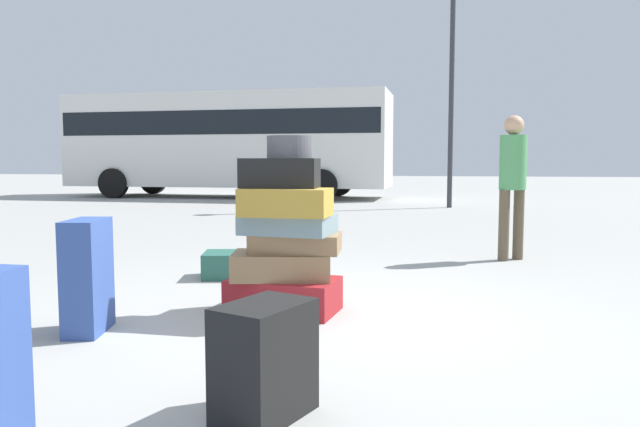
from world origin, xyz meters
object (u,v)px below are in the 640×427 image
(suitcase_teal_foreground_far, at_px, (244,265))
(lamp_post, at_px, (453,32))
(parked_bus, at_px, (228,138))
(person_bearded_onlooker, at_px, (513,174))
(suitcase_navy_foreground_near, at_px, (87,276))
(suitcase_black_right_side, at_px, (265,360))
(suitcase_tower, at_px, (285,241))

(suitcase_teal_foreground_far, distance_m, lamp_post, 10.34)
(parked_bus, height_order, lamp_post, lamp_post)
(person_bearded_onlooker, distance_m, lamp_post, 8.37)
(suitcase_teal_foreground_far, relative_size, person_bearded_onlooker, 0.47)
(suitcase_teal_foreground_far, bearing_deg, suitcase_navy_foreground_near, -115.29)
(suitcase_teal_foreground_far, xyz_separation_m, person_bearded_onlooker, (2.70, 1.53, 0.86))
(person_bearded_onlooker, relative_size, parked_bus, 0.16)
(suitcase_black_right_side, distance_m, person_bearded_onlooker, 4.94)
(parked_bus, bearing_deg, lamp_post, -22.77)
(suitcase_tower, bearing_deg, suitcase_black_right_side, -78.96)
(suitcase_tower, xyz_separation_m, lamp_post, (1.49, 10.50, 3.64))
(parked_bus, relative_size, lamp_post, 1.55)
(suitcase_navy_foreground_near, distance_m, person_bearded_onlooker, 4.77)
(suitcase_black_right_side, bearing_deg, suitcase_teal_foreground_far, 131.15)
(suitcase_tower, xyz_separation_m, parked_bus, (-5.16, 13.51, 1.29))
(suitcase_navy_foreground_near, xyz_separation_m, parked_bus, (-4.00, 14.27, 1.46))
(suitcase_navy_foreground_near, relative_size, parked_bus, 0.08)
(suitcase_navy_foreground_near, height_order, parked_bus, parked_bus)
(suitcase_tower, relative_size, suitcase_teal_foreground_far, 1.70)
(suitcase_navy_foreground_near, bearing_deg, person_bearded_onlooker, 36.76)
(suitcase_tower, distance_m, parked_bus, 14.52)
(suitcase_navy_foreground_near, distance_m, lamp_post, 12.18)
(suitcase_tower, relative_size, suitcase_navy_foreground_near, 1.75)
(suitcase_black_right_side, relative_size, parked_bus, 0.05)
(suitcase_navy_foreground_near, relative_size, lamp_post, 0.12)
(suitcase_black_right_side, relative_size, person_bearded_onlooker, 0.31)
(suitcase_teal_foreground_far, xyz_separation_m, parked_bus, (-4.43, 12.26, 1.71))
(suitcase_black_right_side, height_order, parked_bus, parked_bus)
(suitcase_navy_foreground_near, bearing_deg, suitcase_teal_foreground_far, 66.11)
(suitcase_tower, xyz_separation_m, suitcase_navy_foreground_near, (-1.16, -0.76, -0.16))
(suitcase_navy_foreground_near, xyz_separation_m, lamp_post, (2.65, 11.26, 3.80))
(suitcase_black_right_side, xyz_separation_m, lamp_post, (1.13, 12.32, 3.92))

